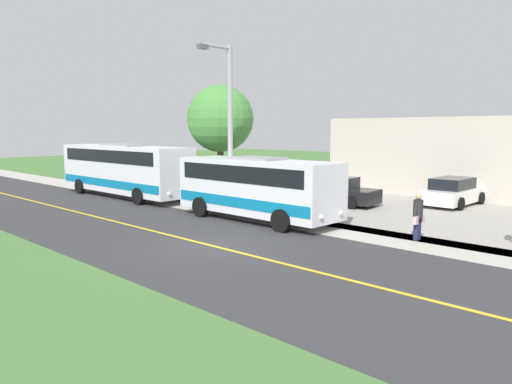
{
  "coord_description": "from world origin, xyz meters",
  "views": [
    {
      "loc": [
        10.52,
        12.05,
        3.91
      ],
      "look_at": [
        -3.5,
        -1.34,
        1.4
      ],
      "focal_mm": 33.92,
      "sensor_mm": 36.0,
      "label": 1
    }
  ],
  "objects": [
    {
      "name": "ground_plane",
      "position": [
        0.0,
        0.0,
        0.0
      ],
      "size": [
        120.0,
        120.0,
        0.0
      ],
      "primitive_type": "plane",
      "color": "#477238"
    },
    {
      "name": "road_surface",
      "position": [
        0.0,
        0.0,
        0.0
      ],
      "size": [
        8.0,
        100.0,
        0.01
      ],
      "primitive_type": "cube",
      "color": "#333335",
      "rests_on": "ground"
    },
    {
      "name": "sidewalk",
      "position": [
        -5.2,
        0.0,
        0.0
      ],
      "size": [
        2.4,
        100.0,
        0.01
      ],
      "primitive_type": "cube",
      "color": "#B2ADA3",
      "rests_on": "ground"
    },
    {
      "name": "parking_lot_surface",
      "position": [
        -12.4,
        3.0,
        0.0
      ],
      "size": [
        14.0,
        36.0,
        0.01
      ],
      "primitive_type": "cube",
      "color": "#9E9991",
      "rests_on": "ground"
    },
    {
      "name": "road_centre_line",
      "position": [
        0.0,
        0.0,
        0.01
      ],
      "size": [
        0.16,
        100.0,
        0.0
      ],
      "primitive_type": "cube",
      "color": "gold",
      "rests_on": "ground"
    },
    {
      "name": "shuttle_bus_front",
      "position": [
        -4.45,
        -2.22,
        1.52
      ],
      "size": [
        2.56,
        7.87,
        2.75
      ],
      "color": "white",
      "rests_on": "ground"
    },
    {
      "name": "transit_bus_rear",
      "position": [
        -4.45,
        -12.9,
        1.7
      ],
      "size": [
        2.56,
        10.53,
        3.09
      ],
      "color": "white",
      "rests_on": "ground"
    },
    {
      "name": "pedestrian_with_bags",
      "position": [
        -5.64,
        4.55,
        0.89
      ],
      "size": [
        0.72,
        0.34,
        1.67
      ],
      "color": "#1E2347",
      "rests_on": "ground"
    },
    {
      "name": "street_light_pole",
      "position": [
        -4.87,
        -4.43,
        4.26
      ],
      "size": [
        1.97,
        0.24,
        7.71
      ],
      "color": "#9E9EA3",
      "rests_on": "ground"
    },
    {
      "name": "parked_car_near",
      "position": [
        -10.57,
        -2.35,
        0.69
      ],
      "size": [
        2.34,
        4.55,
        1.45
      ],
      "color": "black",
      "rests_on": "ground"
    },
    {
      "name": "parked_car_far",
      "position": [
        -14.47,
        2.31,
        0.69
      ],
      "size": [
        4.42,
        2.05,
        1.45
      ],
      "color": "white",
      "rests_on": "ground"
    },
    {
      "name": "tree_curbside",
      "position": [
        -7.4,
        -7.78,
        4.47
      ],
      "size": [
        3.64,
        3.64,
        6.32
      ],
      "color": "brown",
      "rests_on": "ground"
    }
  ]
}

